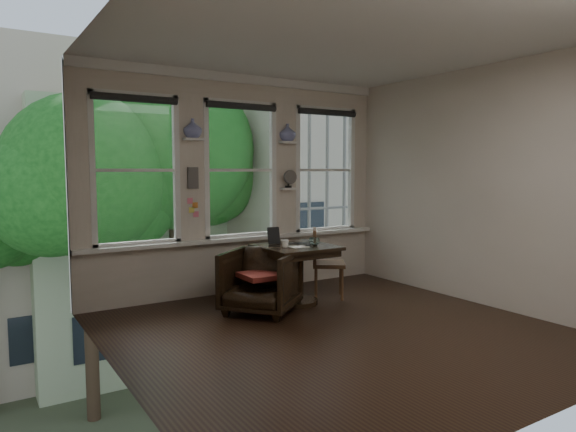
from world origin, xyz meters
TOP-DOWN VIEW (x-y plane):
  - ground at (0.00, 0.00)m, footprint 4.50×4.50m
  - ceiling at (0.00, 0.00)m, footprint 4.50×4.50m
  - wall_back at (0.00, 2.25)m, footprint 4.50×0.00m
  - wall_front at (0.00, -2.25)m, footprint 4.50×0.00m
  - wall_left at (-2.25, 0.00)m, footprint 0.00×4.50m
  - wall_right at (2.25, 0.00)m, footprint 0.00×4.50m
  - window_left at (-1.45, 2.25)m, footprint 1.10×0.12m
  - window_center at (0.00, 2.25)m, footprint 1.10×0.12m
  - window_right at (1.45, 2.25)m, footprint 1.10×0.12m
  - shelf_left at (-0.72, 2.15)m, footprint 0.26×0.16m
  - shelf_right at (0.72, 2.15)m, footprint 0.26×0.16m
  - intercom at (-0.72, 2.18)m, footprint 0.14×0.06m
  - sticky_notes at (-0.72, 2.19)m, footprint 0.16×0.01m
  - desk_fan at (0.72, 2.13)m, footprint 0.20×0.20m
  - vase_left at (-0.72, 2.15)m, footprint 0.24×0.24m
  - vase_right at (0.72, 2.15)m, footprint 0.24×0.24m
  - table at (0.26, 1.21)m, footprint 0.90×0.90m
  - armchair_left at (-0.32, 1.09)m, footprint 1.16×1.16m
  - cushion_red at (-0.32, 1.09)m, footprint 0.45×0.45m
  - side_chair_right at (0.81, 1.25)m, footprint 0.58×0.58m
  - laptop at (0.32, 1.19)m, footprint 0.41×0.35m
  - mug at (0.07, 1.16)m, footprint 0.13×0.13m
  - drinking_glass at (0.42, 1.04)m, footprint 0.14×0.14m
  - tablet at (0.09, 1.47)m, footprint 0.17×0.10m
  - papers at (0.23, 1.16)m, footprint 0.23×0.31m

SIDE VIEW (x-z plane):
  - ground at x=0.00m, z-range 0.00..0.00m
  - table at x=0.26m, z-range 0.00..0.75m
  - armchair_left at x=-0.32m, z-range 0.00..0.76m
  - cushion_red at x=-0.32m, z-range 0.42..0.48m
  - side_chair_right at x=0.81m, z-range 0.00..0.92m
  - papers at x=0.23m, z-range 0.75..0.75m
  - laptop at x=0.32m, z-range 0.75..0.78m
  - mug at x=0.07m, z-range 0.75..0.84m
  - drinking_glass at x=0.42m, z-range 0.75..0.86m
  - tablet at x=0.09m, z-range 0.75..0.97m
  - sticky_notes at x=-0.72m, z-range 1.13..1.37m
  - wall_back at x=0.00m, z-range -0.75..3.75m
  - wall_front at x=0.00m, z-range -0.75..3.75m
  - wall_left at x=-2.25m, z-range -0.75..3.75m
  - wall_right at x=2.25m, z-range -0.75..3.75m
  - desk_fan at x=0.72m, z-range 1.41..1.65m
  - intercom at x=-0.72m, z-range 1.46..1.74m
  - window_left at x=-1.45m, z-range 0.75..2.65m
  - window_center at x=0.00m, z-range 0.75..2.65m
  - window_right at x=1.45m, z-range 0.75..2.65m
  - shelf_left at x=-0.72m, z-range 2.08..2.12m
  - shelf_right at x=0.72m, z-range 2.08..2.12m
  - vase_left at x=-0.72m, z-range 2.12..2.36m
  - vase_right at x=0.72m, z-range 2.12..2.36m
  - ceiling at x=0.00m, z-range 3.00..3.00m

